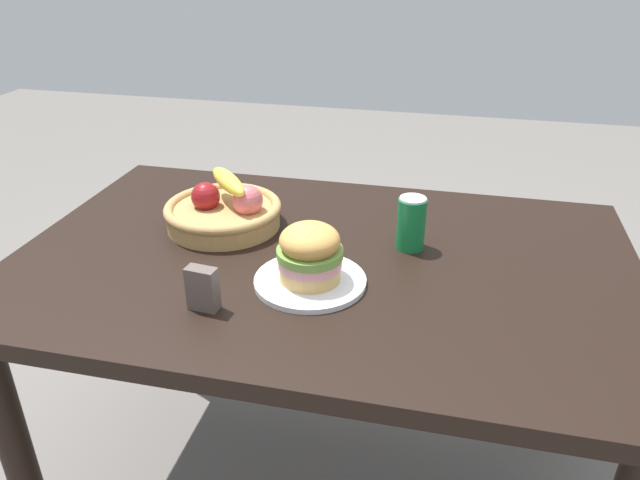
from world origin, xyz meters
TOP-DOWN VIEW (x-y plane):
  - dining_table at (0.00, 0.00)m, footprint 1.40×0.90m
  - plate at (0.00, -0.12)m, footprint 0.24×0.24m
  - sandwich at (0.00, -0.12)m, footprint 0.14×0.14m
  - soda_can at (0.19, 0.09)m, footprint 0.07×0.07m
  - fruit_basket at (-0.27, 0.10)m, footprint 0.29×0.29m
  - napkin_holder at (-0.18, -0.26)m, footprint 0.06×0.04m

SIDE VIEW (x-z plane):
  - dining_table at x=0.00m, z-range 0.27..1.02m
  - plate at x=0.00m, z-range 0.75..0.76m
  - fruit_basket at x=-0.27m, z-range 0.73..0.86m
  - napkin_holder at x=-0.18m, z-range 0.75..0.84m
  - soda_can at x=0.19m, z-range 0.75..0.88m
  - sandwich at x=0.00m, z-range 0.76..0.89m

